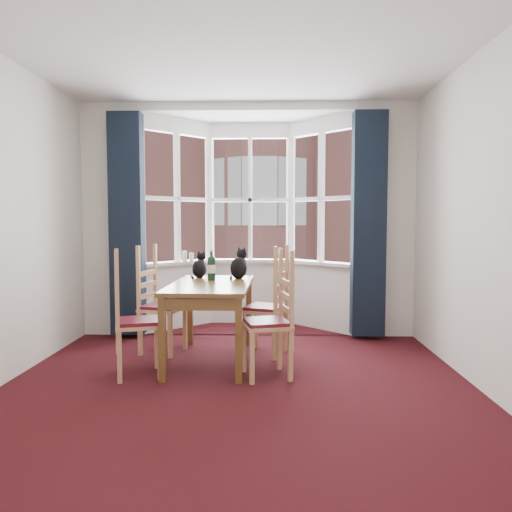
{
  "coord_description": "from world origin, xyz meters",
  "views": [
    {
      "loc": [
        0.26,
        -3.79,
        1.39
      ],
      "look_at": [
        0.13,
        1.05,
        1.05
      ],
      "focal_mm": 35.0,
      "sensor_mm": 36.0,
      "label": 1
    }
  ],
  "objects_px": {
    "wine_bottle": "(212,267)",
    "candle_tall": "(185,256)",
    "chair_left_near": "(128,324)",
    "cat_left": "(200,267)",
    "chair_right_far": "(273,310)",
    "dining_table": "(211,293)",
    "candle_short": "(191,257)",
    "cat_right": "(239,266)",
    "chair_left_far": "(155,308)",
    "chair_right_near": "(276,324)"
  },
  "relations": [
    {
      "from": "wine_bottle",
      "to": "candle_tall",
      "type": "bearing_deg",
      "value": 111.24
    },
    {
      "from": "chair_left_near",
      "to": "cat_left",
      "type": "height_order",
      "value": "cat_left"
    },
    {
      "from": "chair_right_far",
      "to": "cat_left",
      "type": "xyz_separation_m",
      "value": [
        -0.79,
        0.23,
        0.42
      ]
    },
    {
      "from": "chair_left_near",
      "to": "wine_bottle",
      "type": "relative_size",
      "value": 2.91
    },
    {
      "from": "dining_table",
      "to": "cat_left",
      "type": "relative_size",
      "value": 4.88
    },
    {
      "from": "chair_right_far",
      "to": "candle_short",
      "type": "relative_size",
      "value": 8.51
    },
    {
      "from": "chair_left_near",
      "to": "wine_bottle",
      "type": "xyz_separation_m",
      "value": [
        0.66,
        0.75,
        0.44
      ]
    },
    {
      "from": "cat_right",
      "to": "candle_tall",
      "type": "height_order",
      "value": "cat_right"
    },
    {
      "from": "dining_table",
      "to": "wine_bottle",
      "type": "xyz_separation_m",
      "value": [
        -0.02,
        0.24,
        0.23
      ]
    },
    {
      "from": "cat_left",
      "to": "wine_bottle",
      "type": "bearing_deg",
      "value": -55.96
    },
    {
      "from": "chair_left_far",
      "to": "candle_short",
      "type": "height_order",
      "value": "candle_short"
    },
    {
      "from": "wine_bottle",
      "to": "chair_right_far",
      "type": "bearing_deg",
      "value": 0.25
    },
    {
      "from": "dining_table",
      "to": "chair_left_near",
      "type": "height_order",
      "value": "chair_left_near"
    },
    {
      "from": "chair_right_near",
      "to": "chair_left_far",
      "type": "bearing_deg",
      "value": 147.95
    },
    {
      "from": "chair_right_near",
      "to": "wine_bottle",
      "type": "xyz_separation_m",
      "value": [
        -0.66,
        0.7,
        0.44
      ]
    },
    {
      "from": "cat_right",
      "to": "dining_table",
      "type": "bearing_deg",
      "value": -121.36
    },
    {
      "from": "chair_right_far",
      "to": "candle_tall",
      "type": "height_order",
      "value": "candle_tall"
    },
    {
      "from": "cat_left",
      "to": "candle_tall",
      "type": "distance_m",
      "value": 1.11
    },
    {
      "from": "chair_left_near",
      "to": "cat_left",
      "type": "bearing_deg",
      "value": 62.74
    },
    {
      "from": "chair_left_near",
      "to": "chair_left_far",
      "type": "xyz_separation_m",
      "value": [
        0.05,
        0.84,
        0.0
      ]
    },
    {
      "from": "wine_bottle",
      "to": "candle_short",
      "type": "distance_m",
      "value": 1.38
    },
    {
      "from": "cat_right",
      "to": "wine_bottle",
      "type": "xyz_separation_m",
      "value": [
        -0.27,
        -0.18,
        0.01
      ]
    },
    {
      "from": "candle_tall",
      "to": "candle_short",
      "type": "distance_m",
      "value": 0.09
    },
    {
      "from": "chair_left_near",
      "to": "cat_right",
      "type": "relative_size",
      "value": 2.68
    },
    {
      "from": "chair_left_near",
      "to": "candle_tall",
      "type": "xyz_separation_m",
      "value": [
        0.16,
        2.04,
        0.47
      ]
    },
    {
      "from": "cat_left",
      "to": "candle_short",
      "type": "xyz_separation_m",
      "value": [
        -0.26,
        1.08,
        0.03
      ]
    },
    {
      "from": "dining_table",
      "to": "chair_left_far",
      "type": "xyz_separation_m",
      "value": [
        -0.64,
        0.33,
        -0.21
      ]
    },
    {
      "from": "dining_table",
      "to": "chair_right_near",
      "type": "relative_size",
      "value": 1.57
    },
    {
      "from": "chair_right_far",
      "to": "cat_right",
      "type": "relative_size",
      "value": 2.68
    },
    {
      "from": "chair_right_far",
      "to": "cat_right",
      "type": "distance_m",
      "value": 0.59
    },
    {
      "from": "chair_left_far",
      "to": "cat_right",
      "type": "bearing_deg",
      "value": 5.29
    },
    {
      "from": "candle_short",
      "to": "cat_left",
      "type": "bearing_deg",
      "value": -76.64
    },
    {
      "from": "chair_left_near",
      "to": "chair_right_far",
      "type": "xyz_separation_m",
      "value": [
        1.3,
        0.75,
        0.0
      ]
    },
    {
      "from": "chair_right_near",
      "to": "cat_left",
      "type": "relative_size",
      "value": 3.11
    },
    {
      "from": "cat_left",
      "to": "candle_tall",
      "type": "height_order",
      "value": "cat_left"
    },
    {
      "from": "cat_left",
      "to": "cat_right",
      "type": "bearing_deg",
      "value": -7.5
    },
    {
      "from": "chair_left_far",
      "to": "wine_bottle",
      "type": "height_order",
      "value": "wine_bottle"
    },
    {
      "from": "dining_table",
      "to": "candle_tall",
      "type": "xyz_separation_m",
      "value": [
        -0.52,
        1.52,
        0.25
      ]
    },
    {
      "from": "cat_left",
      "to": "wine_bottle",
      "type": "height_order",
      "value": "wine_bottle"
    },
    {
      "from": "chair_left_far",
      "to": "candle_short",
      "type": "relative_size",
      "value": 8.51
    },
    {
      "from": "cat_right",
      "to": "candle_tall",
      "type": "xyz_separation_m",
      "value": [
        -0.77,
        1.11,
        0.03
      ]
    },
    {
      "from": "wine_bottle",
      "to": "candle_tall",
      "type": "xyz_separation_m",
      "value": [
        -0.5,
        1.28,
        0.02
      ]
    },
    {
      "from": "candle_tall",
      "to": "chair_right_near",
      "type": "bearing_deg",
      "value": -59.76
    },
    {
      "from": "chair_left_near",
      "to": "cat_right",
      "type": "height_order",
      "value": "cat_right"
    },
    {
      "from": "chair_right_far",
      "to": "candle_tall",
      "type": "distance_m",
      "value": 1.78
    },
    {
      "from": "chair_left_near",
      "to": "candle_short",
      "type": "xyz_separation_m",
      "value": [
        0.25,
        2.07,
        0.45
      ]
    },
    {
      "from": "chair_right_near",
      "to": "cat_right",
      "type": "relative_size",
      "value": 2.68
    },
    {
      "from": "candle_tall",
      "to": "cat_left",
      "type": "bearing_deg",
      "value": -71.97
    },
    {
      "from": "chair_right_near",
      "to": "wine_bottle",
      "type": "distance_m",
      "value": 1.06
    },
    {
      "from": "chair_left_far",
      "to": "cat_left",
      "type": "distance_m",
      "value": 0.64
    }
  ]
}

